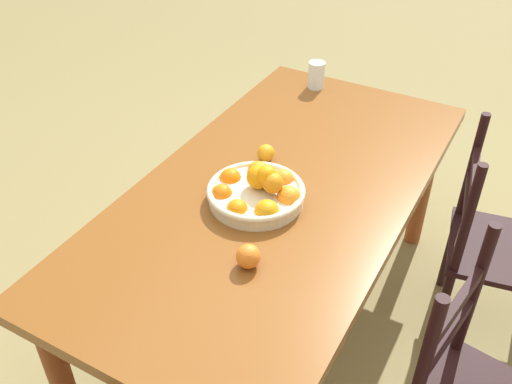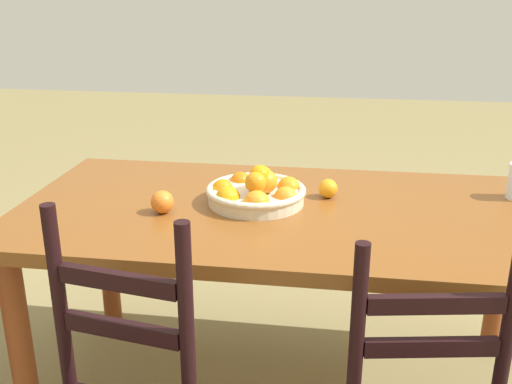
# 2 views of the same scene
# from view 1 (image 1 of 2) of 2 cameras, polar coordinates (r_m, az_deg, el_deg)

# --- Properties ---
(ground_plane) EXTENTS (12.00, 12.00, 0.00)m
(ground_plane) POSITION_cam_1_polar(r_m,az_deg,el_deg) (2.58, 1.84, -12.67)
(ground_plane) COLOR olive
(dining_table) EXTENTS (1.83, 0.92, 0.73)m
(dining_table) POSITION_cam_1_polar(r_m,az_deg,el_deg) (2.13, 2.18, -1.37)
(dining_table) COLOR brown
(dining_table) RESTS_ON ground
(chair_by_cabinet) EXTENTS (0.48, 0.48, 0.91)m
(chair_by_cabinet) POSITION_cam_1_polar(r_m,az_deg,el_deg) (2.46, 22.40, -5.12)
(chair_by_cabinet) COLOR black
(chair_by_cabinet) RESTS_ON ground
(fruit_bowl) EXTENTS (0.34, 0.34, 0.15)m
(fruit_bowl) POSITION_cam_1_polar(r_m,az_deg,el_deg) (1.98, 0.19, 0.09)
(fruit_bowl) COLOR beige
(fruit_bowl) RESTS_ON dining_table
(orange_loose_0) EXTENTS (0.08, 0.08, 0.08)m
(orange_loose_0) POSITION_cam_1_polar(r_m,az_deg,el_deg) (1.74, -0.76, -6.40)
(orange_loose_0) COLOR orange
(orange_loose_0) RESTS_ON dining_table
(orange_loose_1) EXTENTS (0.07, 0.07, 0.07)m
(orange_loose_1) POSITION_cam_1_polar(r_m,az_deg,el_deg) (2.20, 1.00, 3.89)
(orange_loose_1) COLOR orange
(orange_loose_1) RESTS_ON dining_table
(drinking_glass) EXTENTS (0.08, 0.08, 0.13)m
(drinking_glass) POSITION_cam_1_polar(r_m,az_deg,el_deg) (2.74, 6.00, 11.46)
(drinking_glass) COLOR silver
(drinking_glass) RESTS_ON dining_table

